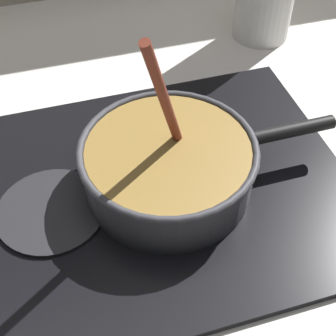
# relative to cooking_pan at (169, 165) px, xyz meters

# --- Properties ---
(ground) EXTENTS (2.40, 1.60, 0.04)m
(ground) POSITION_rel_cooking_pan_xyz_m (-0.09, -0.13, -0.08)
(ground) COLOR beige
(hob_plate) EXTENTS (0.56, 0.48, 0.01)m
(hob_plate) POSITION_rel_cooking_pan_xyz_m (-0.00, -0.00, -0.05)
(hob_plate) COLOR black
(hob_plate) RESTS_ON ground
(burner_ring) EXTENTS (0.20, 0.20, 0.01)m
(burner_ring) POSITION_rel_cooking_pan_xyz_m (-0.00, -0.00, -0.04)
(burner_ring) COLOR #592D0C
(burner_ring) RESTS_ON hob_plate
(spare_burner) EXTENTS (0.16, 0.16, 0.01)m
(spare_burner) POSITION_rel_cooking_pan_xyz_m (-0.18, -0.00, -0.04)
(spare_burner) COLOR #262628
(spare_burner) RESTS_ON hob_plate
(cooking_pan) EXTENTS (0.40, 0.26, 0.28)m
(cooking_pan) POSITION_rel_cooking_pan_xyz_m (0.00, 0.00, 0.00)
(cooking_pan) COLOR #38383D
(cooking_pan) RESTS_ON hob_plate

